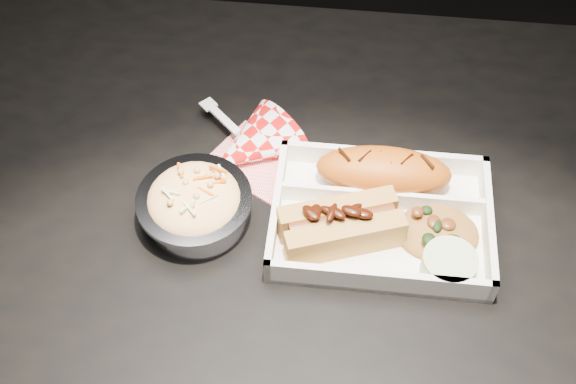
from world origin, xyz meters
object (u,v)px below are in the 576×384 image
at_px(dining_table, 343,268).
at_px(foil_coleslaw_cup, 195,203).
at_px(food_tray, 380,220).
at_px(hotdog, 341,224).
at_px(fried_pastry, 384,171).
at_px(napkin_fork, 251,147).

bearing_deg(dining_table, foil_coleslaw_cup, -177.28).
bearing_deg(food_tray, hotdog, -149.23).
bearing_deg(fried_pastry, foil_coleslaw_cup, -161.97).
relative_size(food_tray, hotdog, 1.70).
height_order(fried_pastry, foil_coleslaw_cup, foil_coleslaw_cup).
relative_size(hotdog, napkin_fork, 0.94).
xyz_separation_m(fried_pastry, napkin_fork, (-0.16, 0.03, -0.02)).
bearing_deg(hotdog, napkin_fork, 115.83).
height_order(dining_table, food_tray, food_tray).
xyz_separation_m(fried_pastry, foil_coleslaw_cup, (-0.21, -0.07, -0.00)).
relative_size(foil_coleslaw_cup, napkin_fork, 0.85).
distance_m(hotdog, napkin_fork, 0.17).
bearing_deg(hotdog, fried_pastry, 41.57).
xyz_separation_m(food_tray, foil_coleslaw_cup, (-0.21, -0.01, 0.02)).
relative_size(hotdog, foil_coleslaw_cup, 1.11).
height_order(fried_pastry, napkin_fork, napkin_fork).
bearing_deg(napkin_fork, fried_pastry, 32.51).
bearing_deg(foil_coleslaw_cup, food_tray, 3.85).
distance_m(dining_table, hotdog, 0.13).
height_order(dining_table, hotdog, hotdog).
height_order(dining_table, fried_pastry, fried_pastry).
height_order(dining_table, napkin_fork, napkin_fork).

